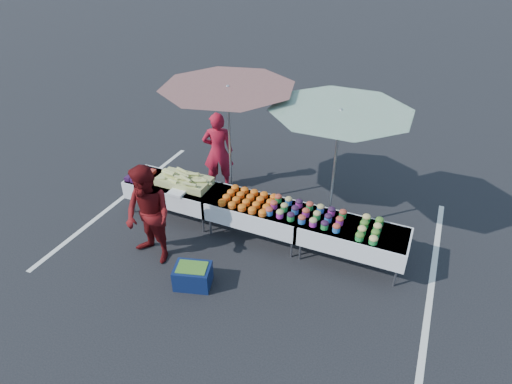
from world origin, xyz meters
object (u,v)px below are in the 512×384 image
at_px(table_center, 256,211).
at_px(customer, 148,216).
at_px(table_left, 173,190).
at_px(table_right, 353,236).
at_px(umbrella_right, 340,122).
at_px(umbrella_left, 228,98).
at_px(storage_bin, 193,276).
at_px(vendor, 218,152).

relative_size(table_center, customer, 1.02).
height_order(table_left, table_right, same).
height_order(table_left, umbrella_right, umbrella_right).
bearing_deg(customer, umbrella_left, 90.94).
bearing_deg(table_left, customer, -73.33).
relative_size(table_center, umbrella_left, 0.64).
height_order(umbrella_right, storage_bin, umbrella_right).
xyz_separation_m(umbrella_left, umbrella_right, (2.11, -0.04, -0.09)).
distance_m(table_center, vendor, 1.99).
xyz_separation_m(table_right, customer, (-3.21, -1.29, 0.33)).
distance_m(table_left, storage_bin, 2.14).
xyz_separation_m(table_right, storage_bin, (-2.23, -1.60, -0.38)).
bearing_deg(umbrella_right, customer, -141.97).
xyz_separation_m(vendor, umbrella_right, (2.67, -0.55, 1.37)).
xyz_separation_m(table_left, vendor, (0.33, 1.30, 0.31)).
height_order(table_center, umbrella_left, umbrella_left).
bearing_deg(table_left, umbrella_left, 42.07).
height_order(vendor, umbrella_right, umbrella_right).
relative_size(vendor, storage_bin, 2.61).
bearing_deg(table_left, umbrella_right, 14.16).
height_order(table_center, table_right, same).
distance_m(table_left, umbrella_left, 2.14).
bearing_deg(umbrella_right, table_left, -165.84).
xyz_separation_m(table_center, umbrella_left, (-0.91, 0.80, 1.77)).
height_order(customer, storage_bin, customer).
bearing_deg(storage_bin, customer, 145.96).
distance_m(umbrella_left, storage_bin, 3.26).
distance_m(table_right, umbrella_left, 3.34).
relative_size(table_left, umbrella_left, 0.64).
bearing_deg(table_center, umbrella_left, 138.79).
relative_size(table_center, vendor, 1.04).
bearing_deg(umbrella_left, table_left, -137.93).
height_order(table_left, storage_bin, table_left).
bearing_deg(customer, table_right, 36.26).
bearing_deg(umbrella_right, table_center, -147.74).
distance_m(table_right, umbrella_right, 1.94).
bearing_deg(storage_bin, table_left, 114.14).
bearing_deg(storage_bin, table_right, 19.23).
relative_size(table_left, vendor, 1.04).
relative_size(table_left, storage_bin, 2.71).
height_order(customer, umbrella_right, umbrella_right).
bearing_deg(storage_bin, table_center, 58.52).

